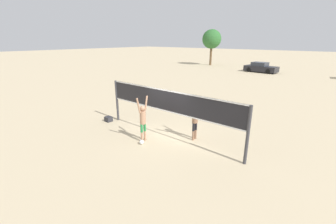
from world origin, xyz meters
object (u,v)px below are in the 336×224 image
object	(u,v)px
player_spiker	(143,118)
tree_left_cluster	(212,39)
volleyball_net	(168,105)
gear_bag	(109,119)
player_blocker	(195,118)
volleyball	(142,142)
parked_car_mid	(261,68)

from	to	relation	value
player_spiker	tree_left_cluster	xyz separation A→B (m)	(-14.02, 31.03, 3.46)
volleyball_net	gear_bag	distance (m)	4.45
player_spiker	gear_bag	bearing A→B (deg)	81.14
player_blocker	volleyball	size ratio (longest dim) A/B	10.09
volleyball	gear_bag	world-z (taller)	gear_bag
player_blocker	tree_left_cluster	world-z (taller)	tree_left_cluster
player_spiker	volleyball	bearing A→B (deg)	-148.57
gear_bag	parked_car_mid	distance (m)	26.87
volleyball_net	parked_car_mid	size ratio (longest dim) A/B	1.69
volleyball	gear_bag	size ratio (longest dim) A/B	0.55
volleyball	parked_car_mid	bearing A→B (deg)	97.87
player_spiker	parked_car_mid	distance (m)	27.66
volleyball	parked_car_mid	size ratio (longest dim) A/B	0.05
parked_car_mid	player_spiker	bearing A→B (deg)	-77.44
volleyball_net	volleyball	xyz separation A→B (m)	(-0.43, -1.40, -1.56)
volleyball_net	parked_car_mid	xyz separation A→B (m)	(-4.26, 26.33, -1.02)
parked_car_mid	volleyball_net	bearing A→B (deg)	-75.81
volleyball	parked_car_mid	xyz separation A→B (m)	(-3.83, 27.72, 0.54)
player_spiker	gear_bag	xyz separation A→B (m)	(-3.53, 0.55, -1.00)
player_blocker	volleyball	xyz separation A→B (m)	(-1.58, -2.01, -1.02)
player_blocker	gear_bag	bearing A→B (deg)	-77.73
player_blocker	tree_left_cluster	distance (m)	33.49
player_spiker	player_blocker	world-z (taller)	player_spiker
volleyball	gear_bag	xyz separation A→B (m)	(-3.71, 0.86, 0.04)
volleyball_net	player_blocker	size ratio (longest dim) A/B	3.72
player_spiker	tree_left_cluster	world-z (taller)	tree_left_cluster
parked_car_mid	tree_left_cluster	distance (m)	11.68
gear_bag	tree_left_cluster	size ratio (longest dim) A/B	0.06
volleyball_net	tree_left_cluster	xyz separation A→B (m)	(-14.64, 29.94, 2.94)
gear_bag	tree_left_cluster	distance (m)	32.54
player_blocker	gear_bag	xyz separation A→B (m)	(-5.30, -1.15, -0.98)
volleyball_net	gear_bag	xyz separation A→B (m)	(-4.14, -0.54, -1.52)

